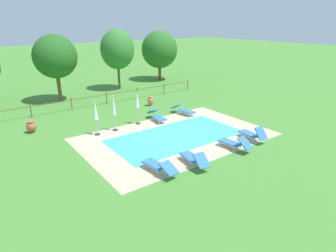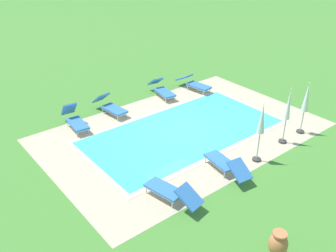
# 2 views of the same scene
# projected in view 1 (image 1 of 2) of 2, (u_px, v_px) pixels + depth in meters

# --- Properties ---
(ground_plane) EXTENTS (160.00, 160.00, 0.00)m
(ground_plane) POSITION_uv_depth(u_px,v_px,m) (176.00, 136.00, 17.96)
(ground_plane) COLOR #478433
(pool_deck_paving) EXTENTS (11.56, 7.48, 0.01)m
(pool_deck_paving) POSITION_uv_depth(u_px,v_px,m) (176.00, 136.00, 17.96)
(pool_deck_paving) COLOR #BCAD8E
(pool_deck_paving) RESTS_ON ground
(swimming_pool_water) EXTENTS (8.25, 4.18, 0.01)m
(swimming_pool_water) POSITION_uv_depth(u_px,v_px,m) (176.00, 136.00, 17.96)
(swimming_pool_water) COLOR #42CCD6
(swimming_pool_water) RESTS_ON ground
(pool_coping_rim) EXTENTS (8.73, 4.66, 0.01)m
(pool_coping_rim) POSITION_uv_depth(u_px,v_px,m) (176.00, 136.00, 17.96)
(pool_coping_rim) COLOR beige
(pool_coping_rim) RESTS_ON ground
(sun_lounger_north_near_steps) EXTENTS (0.87, 2.11, 0.76)m
(sun_lounger_north_near_steps) POSITION_uv_depth(u_px,v_px,m) (157.00, 116.00, 20.66)
(sun_lounger_north_near_steps) COLOR #3370BC
(sun_lounger_north_near_steps) RESTS_ON ground
(sun_lounger_north_mid) EXTENTS (0.91, 2.08, 0.83)m
(sun_lounger_north_mid) POSITION_uv_depth(u_px,v_px,m) (194.00, 158.00, 14.32)
(sun_lounger_north_mid) COLOR #3370BC
(sun_lounger_north_mid) RESTS_ON ground
(sun_lounger_north_far) EXTENTS (0.82, 2.03, 0.86)m
(sun_lounger_north_far) POSITION_uv_depth(u_px,v_px,m) (234.00, 143.00, 16.09)
(sun_lounger_north_far) COLOR #3370BC
(sun_lounger_north_far) RESTS_ON ground
(sun_lounger_north_end) EXTENTS (0.78, 1.92, 0.98)m
(sun_lounger_north_end) POSITION_uv_depth(u_px,v_px,m) (252.00, 134.00, 17.32)
(sun_lounger_north_end) COLOR #3370BC
(sun_lounger_north_end) RESTS_ON ground
(sun_lounger_south_near_corner) EXTENTS (0.85, 2.13, 0.72)m
(sun_lounger_south_near_corner) POSITION_uv_depth(u_px,v_px,m) (158.00, 166.00, 13.62)
(sun_lounger_south_near_corner) COLOR #3370BC
(sun_lounger_south_near_corner) RESTS_ON ground
(sun_lounger_south_far) EXTENTS (0.97, 2.12, 0.78)m
(sun_lounger_south_far) POSITION_uv_depth(u_px,v_px,m) (184.00, 110.00, 22.04)
(sun_lounger_south_far) COLOR #3370BC
(sun_lounger_south_far) RESTS_ON ground
(patio_umbrella_closed_row_west) EXTENTS (0.32, 0.32, 2.37)m
(patio_umbrella_closed_row_west) POSITION_uv_depth(u_px,v_px,m) (137.00, 102.00, 19.57)
(patio_umbrella_closed_row_west) COLOR #383838
(patio_umbrella_closed_row_west) RESTS_ON ground
(patio_umbrella_closed_row_mid_west) EXTENTS (0.32, 0.32, 2.29)m
(patio_umbrella_closed_row_mid_west) POSITION_uv_depth(u_px,v_px,m) (96.00, 112.00, 17.70)
(patio_umbrella_closed_row_mid_west) COLOR #383838
(patio_umbrella_closed_row_mid_west) RESTS_ON ground
(patio_umbrella_closed_row_centre) EXTENTS (0.32, 0.32, 2.38)m
(patio_umbrella_closed_row_centre) POSITION_uv_depth(u_px,v_px,m) (114.00, 109.00, 18.43)
(patio_umbrella_closed_row_centre) COLOR #383838
(patio_umbrella_closed_row_centre) RESTS_ON ground
(terracotta_urn_near_fence) EXTENTS (0.51, 0.51, 0.83)m
(terracotta_urn_near_fence) POSITION_uv_depth(u_px,v_px,m) (151.00, 101.00, 24.25)
(terracotta_urn_near_fence) COLOR #C67547
(terracotta_urn_near_fence) RESTS_ON ground
(terracotta_urn_by_tree) EXTENTS (0.61, 0.61, 0.78)m
(terracotta_urn_by_tree) POSITION_uv_depth(u_px,v_px,m) (31.00, 127.00, 18.42)
(terracotta_urn_by_tree) COLOR #A85B38
(terracotta_urn_by_tree) RESTS_ON ground
(perimeter_fence) EXTENTS (18.37, 0.08, 1.05)m
(perimeter_fence) POSITION_uv_depth(u_px,v_px,m) (106.00, 96.00, 24.64)
(perimeter_fence) COLOR brown
(perimeter_fence) RESTS_ON ground
(tree_far_west) EXTENTS (3.40, 3.40, 6.06)m
(tree_far_west) POSITION_uv_depth(u_px,v_px,m) (117.00, 49.00, 28.92)
(tree_far_west) COLOR brown
(tree_far_west) RESTS_ON ground
(tree_west_mid) EXTENTS (3.69, 3.69, 5.78)m
(tree_west_mid) POSITION_uv_depth(u_px,v_px,m) (55.00, 57.00, 24.45)
(tree_west_mid) COLOR brown
(tree_west_mid) RESTS_ON ground
(tree_centre) EXTENTS (4.22, 4.22, 5.73)m
(tree_centre) POSITION_uv_depth(u_px,v_px,m) (159.00, 50.00, 33.77)
(tree_centre) COLOR brown
(tree_centre) RESTS_ON ground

